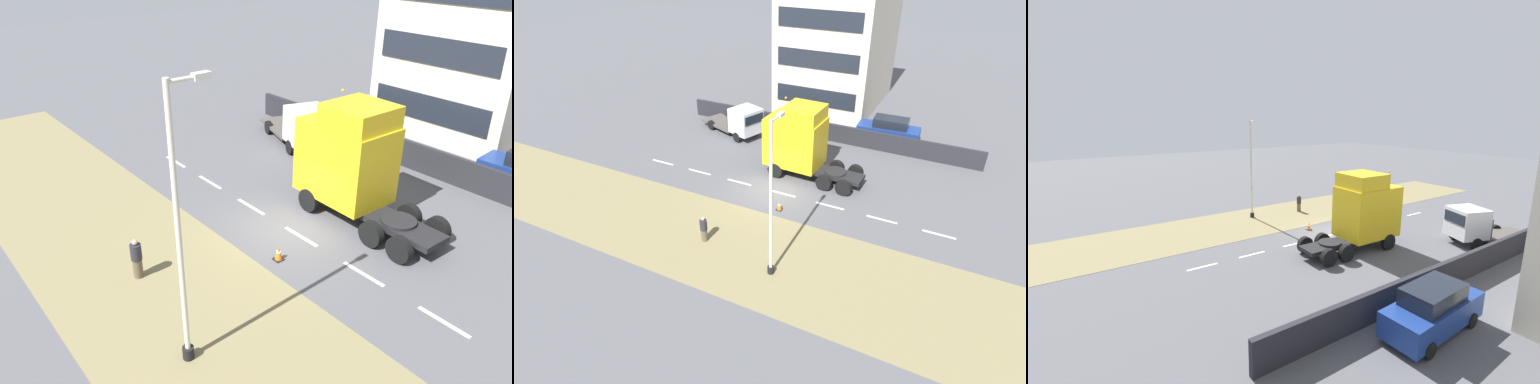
% 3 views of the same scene
% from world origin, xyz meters
% --- Properties ---
extents(ground_plane, '(120.00, 120.00, 0.00)m').
position_xyz_m(ground_plane, '(0.00, 0.00, 0.00)').
color(ground_plane, '#515156').
rests_on(ground_plane, ground).
extents(grass_verge, '(7.00, 44.00, 0.01)m').
position_xyz_m(grass_verge, '(-6.00, 0.00, 0.01)').
color(grass_verge, olive).
rests_on(grass_verge, ground).
extents(lane_markings, '(0.16, 21.00, 0.00)m').
position_xyz_m(lane_markings, '(0.00, -0.70, 0.00)').
color(lane_markings, white).
rests_on(lane_markings, ground).
extents(boundary_wall, '(0.25, 24.00, 1.41)m').
position_xyz_m(boundary_wall, '(9.00, 0.00, 0.71)').
color(boundary_wall, '#232328').
rests_on(boundary_wall, ground).
extents(lorry_cab, '(2.86, 6.78, 5.05)m').
position_xyz_m(lorry_cab, '(2.87, -0.49, 2.46)').
color(lorry_cab, black).
rests_on(lorry_cab, ground).
extents(flatbed_truck, '(3.86, 6.00, 2.51)m').
position_xyz_m(flatbed_truck, '(6.51, 5.98, 1.33)').
color(flatbed_truck, silver).
rests_on(flatbed_truck, ground).
extents(parked_car, '(2.02, 4.81, 2.01)m').
position_xyz_m(parked_car, '(10.74, -4.82, 0.98)').
color(parked_car, navy).
rests_on(parked_car, ground).
extents(lamp_post, '(1.29, 0.33, 8.04)m').
position_xyz_m(lamp_post, '(-6.89, -3.33, 3.73)').
color(lamp_post, black).
rests_on(lamp_post, ground).
extents(pedestrian, '(0.39, 0.39, 1.54)m').
position_xyz_m(pedestrian, '(-6.26, 1.03, 0.75)').
color(pedestrian, brown).
rests_on(pedestrian, ground).
extents(traffic_cone_lead, '(0.36, 0.36, 0.58)m').
position_xyz_m(traffic_cone_lead, '(-1.75, -1.31, 0.28)').
color(traffic_cone_lead, black).
rests_on(traffic_cone_lead, ground).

